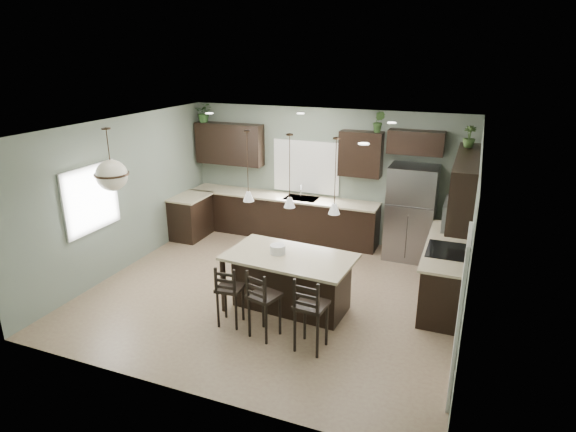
{
  "coord_description": "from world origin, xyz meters",
  "views": [
    {
      "loc": [
        2.92,
        -6.75,
        3.9
      ],
      "look_at": [
        0.1,
        0.4,
        1.25
      ],
      "focal_mm": 30.0,
      "sensor_mm": 36.0,
      "label": 1
    }
  ],
  "objects_px": {
    "bar_stool_left": "(230,294)",
    "kitchen_island": "(289,283)",
    "plant_back_left": "(204,113)",
    "bar_stool_center": "(264,303)",
    "refrigerator": "(411,213)",
    "bar_stool_right": "(311,313)",
    "serving_dish": "(278,249)"
  },
  "relations": [
    {
      "from": "serving_dish",
      "to": "bar_stool_left",
      "type": "xyz_separation_m",
      "value": [
        -0.46,
        -0.74,
        -0.5
      ]
    },
    {
      "from": "kitchen_island",
      "to": "bar_stool_right",
      "type": "bearing_deg",
      "value": -49.09
    },
    {
      "from": "serving_dish",
      "to": "kitchen_island",
      "type": "bearing_deg",
      "value": -4.17
    },
    {
      "from": "kitchen_island",
      "to": "bar_stool_right",
      "type": "xyz_separation_m",
      "value": [
        0.66,
        -0.89,
        0.09
      ]
    },
    {
      "from": "plant_back_left",
      "to": "serving_dish",
      "type": "bearing_deg",
      "value": -44.93
    },
    {
      "from": "serving_dish",
      "to": "bar_stool_center",
      "type": "distance_m",
      "value": 0.98
    },
    {
      "from": "bar_stool_left",
      "to": "bar_stool_right",
      "type": "bearing_deg",
      "value": -12.97
    },
    {
      "from": "bar_stool_center",
      "to": "plant_back_left",
      "type": "relative_size",
      "value": 2.5
    },
    {
      "from": "kitchen_island",
      "to": "bar_stool_center",
      "type": "height_order",
      "value": "bar_stool_center"
    },
    {
      "from": "kitchen_island",
      "to": "bar_stool_center",
      "type": "distance_m",
      "value": 0.84
    },
    {
      "from": "kitchen_island",
      "to": "bar_stool_right",
      "type": "height_order",
      "value": "bar_stool_right"
    },
    {
      "from": "bar_stool_right",
      "to": "refrigerator",
      "type": "bearing_deg",
      "value": 82.66
    },
    {
      "from": "refrigerator",
      "to": "bar_stool_right",
      "type": "distance_m",
      "value": 3.77
    },
    {
      "from": "bar_stool_left",
      "to": "bar_stool_center",
      "type": "xyz_separation_m",
      "value": [
        0.6,
        -0.1,
        0.04
      ]
    },
    {
      "from": "bar_stool_center",
      "to": "plant_back_left",
      "type": "height_order",
      "value": "plant_back_left"
    },
    {
      "from": "kitchen_island",
      "to": "bar_stool_center",
      "type": "bearing_deg",
      "value": -89.56
    },
    {
      "from": "refrigerator",
      "to": "serving_dish",
      "type": "bearing_deg",
      "value": -120.63
    },
    {
      "from": "bar_stool_left",
      "to": "bar_stool_center",
      "type": "relative_size",
      "value": 0.93
    },
    {
      "from": "bar_stool_left",
      "to": "bar_stool_right",
      "type": "relative_size",
      "value": 0.89
    },
    {
      "from": "bar_stool_left",
      "to": "kitchen_island",
      "type": "bearing_deg",
      "value": 41.89
    },
    {
      "from": "kitchen_island",
      "to": "plant_back_left",
      "type": "distance_m",
      "value": 4.88
    },
    {
      "from": "serving_dish",
      "to": "plant_back_left",
      "type": "relative_size",
      "value": 0.57
    },
    {
      "from": "kitchen_island",
      "to": "plant_back_left",
      "type": "bearing_deg",
      "value": 140.95
    },
    {
      "from": "refrigerator",
      "to": "kitchen_island",
      "type": "relative_size",
      "value": 0.95
    },
    {
      "from": "refrigerator",
      "to": "kitchen_island",
      "type": "distance_m",
      "value": 3.16
    },
    {
      "from": "refrigerator",
      "to": "bar_stool_center",
      "type": "bearing_deg",
      "value": -112.45
    },
    {
      "from": "kitchen_island",
      "to": "refrigerator",
      "type": "bearing_deg",
      "value": 66.82
    },
    {
      "from": "refrigerator",
      "to": "bar_stool_left",
      "type": "relative_size",
      "value": 1.88
    },
    {
      "from": "kitchen_island",
      "to": "bar_stool_left",
      "type": "xyz_separation_m",
      "value": [
        -0.66,
        -0.73,
        0.03
      ]
    },
    {
      "from": "refrigerator",
      "to": "plant_back_left",
      "type": "distance_m",
      "value": 4.93
    },
    {
      "from": "refrigerator",
      "to": "bar_stool_right",
      "type": "height_order",
      "value": "refrigerator"
    },
    {
      "from": "bar_stool_right",
      "to": "plant_back_left",
      "type": "xyz_separation_m",
      "value": [
        -3.86,
        3.89,
        2.06
      ]
    }
  ]
}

